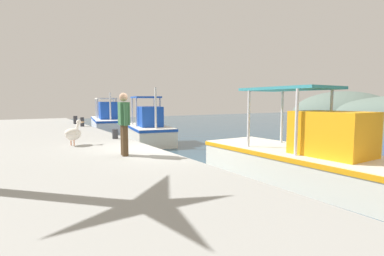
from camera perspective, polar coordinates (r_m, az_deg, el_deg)
The scene contains 9 objects.
distant_hill_second at distance 52.61m, azimuth 27.54°, elevation 2.37°, with size 16.44×13.17×7.53m, color #596B60.
fishing_boat_nearest at distance 21.92m, azimuth -16.44°, elevation 1.24°, with size 6.51×2.94×2.77m.
fishing_boat_second at distance 15.46m, azimuth -8.68°, elevation -0.44°, with size 4.92×2.65×2.87m.
fishing_boat_third at distance 8.53m, azimuth 21.90°, elevation -5.58°, with size 6.37×2.32×3.35m.
pelican at distance 10.03m, azimuth -22.46°, elevation -0.93°, with size 0.78×0.86×0.82m.
fisherman_standing at distance 7.72m, azimuth -13.32°, elevation 1.28°, with size 0.60×0.29×1.64m.
mooring_bollard_nearest at distance 19.31m, azimuth -22.08°, elevation 1.50°, with size 0.24×0.24×0.50m, color #333338.
mooring_bollard_second at distance 17.25m, azimuth -20.90°, elevation 1.14°, with size 0.21×0.21×0.51m, color #333338.
mooring_bollard_third at distance 11.31m, azimuth -14.97°, elevation -1.14°, with size 0.21×0.21×0.36m, color #333338.
Camera 1 is at (7.96, -3.68, 2.24)m, focal length 26.95 mm.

